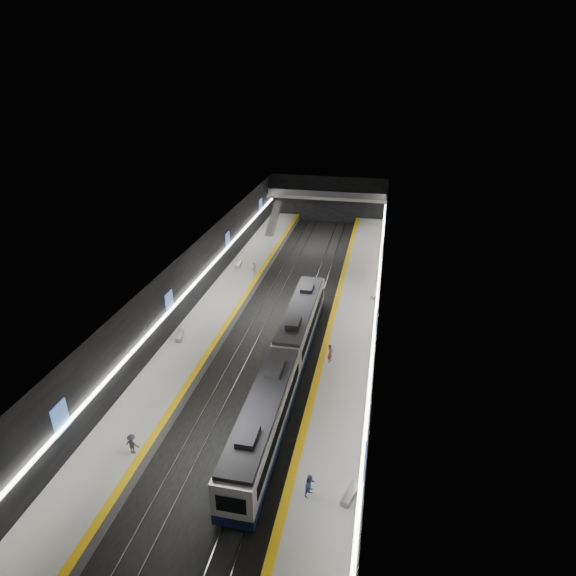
% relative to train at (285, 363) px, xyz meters
% --- Properties ---
extents(ground, '(70.00, 70.00, 0.00)m').
position_rel_train_xyz_m(ground, '(-2.50, 12.53, -2.20)').
color(ground, black).
rests_on(ground, ground).
extents(ceiling, '(20.00, 70.00, 0.04)m').
position_rel_train_xyz_m(ceiling, '(-2.50, 12.53, 5.80)').
color(ceiling, beige).
rests_on(ceiling, wall_left).
extents(wall_left, '(0.04, 70.00, 8.00)m').
position_rel_train_xyz_m(wall_left, '(-12.50, 12.53, 1.80)').
color(wall_left, black).
rests_on(wall_left, ground).
extents(wall_right, '(0.04, 70.00, 8.00)m').
position_rel_train_xyz_m(wall_right, '(7.50, 12.53, 1.80)').
color(wall_right, black).
rests_on(wall_right, ground).
extents(wall_back, '(20.00, 0.04, 8.00)m').
position_rel_train_xyz_m(wall_back, '(-2.50, 47.53, 1.80)').
color(wall_back, black).
rests_on(wall_back, ground).
extents(platform_left, '(5.00, 70.00, 1.00)m').
position_rel_train_xyz_m(platform_left, '(-10.00, 12.53, -1.70)').
color(platform_left, slate).
rests_on(platform_left, ground).
extents(tile_surface_left, '(5.00, 70.00, 0.02)m').
position_rel_train_xyz_m(tile_surface_left, '(-10.00, 12.53, -1.19)').
color(tile_surface_left, '#B1B1AC').
rests_on(tile_surface_left, platform_left).
extents(tactile_strip_left, '(0.60, 70.00, 0.02)m').
position_rel_train_xyz_m(tactile_strip_left, '(-7.80, 12.53, -1.18)').
color(tactile_strip_left, yellow).
rests_on(tactile_strip_left, platform_left).
extents(platform_right, '(5.00, 70.00, 1.00)m').
position_rel_train_xyz_m(platform_right, '(5.00, 12.53, -1.70)').
color(platform_right, slate).
rests_on(platform_right, ground).
extents(tile_surface_right, '(5.00, 70.00, 0.02)m').
position_rel_train_xyz_m(tile_surface_right, '(5.00, 12.53, -1.19)').
color(tile_surface_right, '#B1B1AC').
rests_on(tile_surface_right, platform_right).
extents(tactile_strip_right, '(0.60, 70.00, 0.02)m').
position_rel_train_xyz_m(tactile_strip_right, '(2.80, 12.53, -1.18)').
color(tactile_strip_right, yellow).
rests_on(tactile_strip_right, platform_right).
extents(rails, '(6.52, 70.00, 0.12)m').
position_rel_train_xyz_m(rails, '(-2.50, 12.53, -2.14)').
color(rails, gray).
rests_on(rails, ground).
extents(train, '(2.69, 30.04, 3.60)m').
position_rel_train_xyz_m(train, '(0.00, 0.00, 0.00)').
color(train, '#101B3D').
rests_on(train, ground).
extents(ad_posters, '(19.94, 53.50, 2.20)m').
position_rel_train_xyz_m(ad_posters, '(-2.50, 13.53, 2.30)').
color(ad_posters, '#4670D3').
rests_on(ad_posters, wall_left).
extents(cove_light_left, '(0.25, 68.60, 0.12)m').
position_rel_train_xyz_m(cove_light_left, '(-12.30, 12.53, 1.60)').
color(cove_light_left, white).
rests_on(cove_light_left, wall_left).
extents(cove_light_right, '(0.25, 68.60, 0.12)m').
position_rel_train_xyz_m(cove_light_right, '(7.30, 12.53, 1.60)').
color(cove_light_right, white).
rests_on(cove_light_right, wall_right).
extents(mezzanine_bridge, '(20.00, 3.00, 1.50)m').
position_rel_train_xyz_m(mezzanine_bridge, '(-2.50, 45.46, 2.84)').
color(mezzanine_bridge, gray).
rests_on(mezzanine_bridge, wall_left).
extents(escalator, '(1.20, 7.50, 3.92)m').
position_rel_train_xyz_m(escalator, '(-10.00, 38.53, 0.70)').
color(escalator, '#99999E').
rests_on(escalator, platform_left).
extents(bench_left_near, '(1.10, 2.08, 0.49)m').
position_rel_train_xyz_m(bench_left_near, '(-11.48, 3.96, -0.95)').
color(bench_left_near, '#99999E').
rests_on(bench_left_near, platform_left).
extents(bench_left_far, '(0.80, 2.08, 0.50)m').
position_rel_train_xyz_m(bench_left_far, '(-11.13, 22.66, -0.95)').
color(bench_left_far, '#99999E').
rests_on(bench_left_far, platform_left).
extents(bench_right_near, '(1.13, 1.96, 0.46)m').
position_rel_train_xyz_m(bench_right_near, '(6.73, -11.85, -0.97)').
color(bench_right_near, '#99999E').
rests_on(bench_right_near, platform_right).
extents(bench_right_far, '(1.01, 1.72, 0.41)m').
position_rel_train_xyz_m(bench_right_far, '(7.00, 16.90, -0.99)').
color(bench_right_far, '#99999E').
rests_on(bench_right_far, platform_right).
extents(passenger_right_a, '(0.57, 0.74, 1.79)m').
position_rel_train_xyz_m(passenger_right_a, '(3.59, 2.80, -0.30)').
color(passenger_right_a, '#B94B45').
rests_on(passenger_right_a, platform_right).
extents(passenger_right_b, '(0.93, 0.98, 1.61)m').
position_rel_train_xyz_m(passenger_right_b, '(4.22, -12.18, -0.39)').
color(passenger_right_b, '#436192').
rests_on(passenger_right_b, platform_right).
extents(passenger_left_a, '(0.50, 1.04, 1.72)m').
position_rel_train_xyz_m(passenger_left_a, '(-8.27, 20.20, -0.34)').
color(passenger_left_a, silver).
rests_on(passenger_left_a, platform_left).
extents(passenger_left_b, '(1.06, 0.66, 1.57)m').
position_rel_train_xyz_m(passenger_left_b, '(-8.42, -11.13, -0.41)').
color(passenger_left_b, '#404048').
rests_on(passenger_left_b, platform_left).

